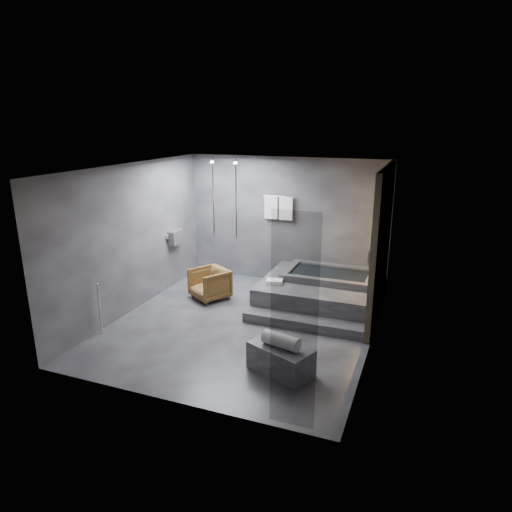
% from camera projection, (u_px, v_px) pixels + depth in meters
% --- Properties ---
extents(room, '(5.00, 5.04, 2.82)m').
position_uv_depth(room, '(269.00, 230.00, 7.83)').
color(room, '#29292B').
rests_on(room, ground).
extents(tub_deck, '(2.20, 2.00, 0.50)m').
position_uv_depth(tub_deck, '(319.00, 292.00, 9.10)').
color(tub_deck, '#2E2D30').
rests_on(tub_deck, ground).
extents(tub_step, '(2.20, 0.36, 0.18)m').
position_uv_depth(tub_step, '(303.00, 323.00, 8.10)').
color(tub_step, '#2E2D30').
rests_on(tub_step, ground).
extents(concrete_bench, '(1.05, 0.82, 0.41)m').
position_uv_depth(concrete_bench, '(281.00, 359.00, 6.65)').
color(concrete_bench, '#37373A').
rests_on(concrete_bench, ground).
extents(driftwood_chair, '(0.94, 0.95, 0.63)m').
position_uv_depth(driftwood_chair, '(210.00, 284.00, 9.36)').
color(driftwood_chair, '#3F270F').
rests_on(driftwood_chair, ground).
extents(rolled_towel, '(0.60, 0.33, 0.20)m').
position_uv_depth(rolled_towel, '(281.00, 341.00, 6.53)').
color(rolled_towel, white).
rests_on(rolled_towel, concrete_bench).
extents(deck_towel, '(0.34, 0.28, 0.08)m').
position_uv_depth(deck_towel, '(274.00, 282.00, 8.83)').
color(deck_towel, white).
rests_on(deck_towel, tub_deck).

